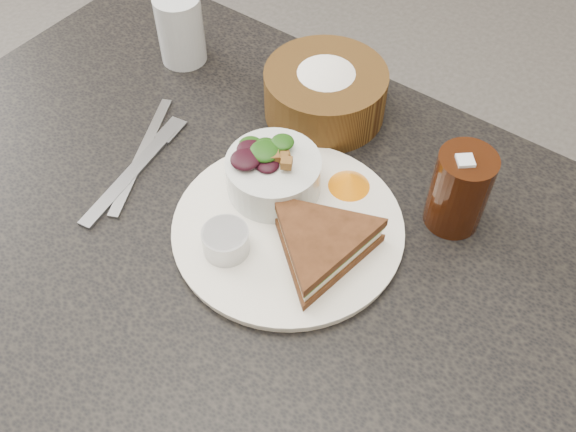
% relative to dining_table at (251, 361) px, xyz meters
% --- Properties ---
extents(dining_table, '(1.00, 0.70, 0.75)m').
position_rel_dining_table_xyz_m(dining_table, '(0.00, 0.00, 0.00)').
color(dining_table, black).
rests_on(dining_table, floor).
extents(dinner_plate, '(0.28, 0.28, 0.01)m').
position_rel_dining_table_xyz_m(dinner_plate, '(0.06, 0.03, 0.38)').
color(dinner_plate, silver).
rests_on(dinner_plate, dining_table).
extents(sandwich, '(0.22, 0.22, 0.04)m').
position_rel_dining_table_xyz_m(sandwich, '(0.11, 0.02, 0.41)').
color(sandwich, '#532D17').
rests_on(sandwich, dinner_plate).
extents(salad_bowl, '(0.14, 0.14, 0.07)m').
position_rel_dining_table_xyz_m(salad_bowl, '(0.01, 0.07, 0.42)').
color(salad_bowl, silver).
rests_on(salad_bowl, dinner_plate).
extents(dressing_ramekin, '(0.07, 0.07, 0.03)m').
position_rel_dining_table_xyz_m(dressing_ramekin, '(0.02, -0.04, 0.40)').
color(dressing_ramekin, '#9C9D9F').
rests_on(dressing_ramekin, dinner_plate).
extents(orange_wedge, '(0.08, 0.08, 0.02)m').
position_rel_dining_table_xyz_m(orange_wedge, '(0.08, 0.13, 0.40)').
color(orange_wedge, orange).
rests_on(orange_wedge, dinner_plate).
extents(fork, '(0.05, 0.19, 0.01)m').
position_rel_dining_table_xyz_m(fork, '(-0.16, -0.02, 0.38)').
color(fork, gray).
rests_on(fork, dining_table).
extents(knife, '(0.11, 0.20, 0.00)m').
position_rel_dining_table_xyz_m(knife, '(-0.18, 0.02, 0.38)').
color(knife, '#9DA0A6').
rests_on(knife, dining_table).
extents(bread_basket, '(0.22, 0.22, 0.10)m').
position_rel_dining_table_xyz_m(bread_basket, '(-0.03, 0.23, 0.42)').
color(bread_basket, '#523916').
rests_on(bread_basket, dining_table).
extents(cola_glass, '(0.08, 0.08, 0.12)m').
position_rel_dining_table_xyz_m(cola_glass, '(0.21, 0.16, 0.43)').
color(cola_glass, black).
rests_on(cola_glass, dining_table).
extents(water_glass, '(0.08, 0.08, 0.10)m').
position_rel_dining_table_xyz_m(water_glass, '(-0.27, 0.21, 0.43)').
color(water_glass, silver).
rests_on(water_glass, dining_table).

